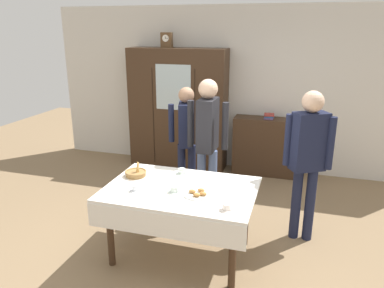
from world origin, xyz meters
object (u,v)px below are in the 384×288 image
at_px(bookshelf_low, 267,147).
at_px(bread_basket, 136,173).
at_px(book_stack, 269,116).
at_px(pastry_plate, 198,194).
at_px(person_beside_shelf, 186,133).
at_px(dining_table, 180,199).
at_px(tea_cup_near_right, 227,207).
at_px(wall_cabinet, 178,109).
at_px(tea_cup_mid_left, 136,188).
at_px(person_behind_table_left, 208,134).
at_px(mantel_clock, 167,40).
at_px(person_near_right_end, 308,152).
at_px(tea_cup_far_right, 174,190).
at_px(tea_cup_mid_right, 182,171).
at_px(spoon_mid_right, 190,181).
at_px(spoon_near_left, 226,186).

distance_m(bookshelf_low, bread_basket, 2.75).
bearing_deg(book_stack, pastry_plate, -98.52).
bearing_deg(person_beside_shelf, book_stack, 51.00).
distance_m(dining_table, tea_cup_near_right, 0.64).
bearing_deg(person_beside_shelf, tea_cup_near_right, -61.69).
xyz_separation_m(wall_cabinet, tea_cup_mid_left, (0.49, -2.76, -0.21)).
distance_m(book_stack, person_behind_table_left, 1.73).
bearing_deg(mantel_clock, person_behind_table_left, -54.80).
height_order(tea_cup_mid_left, bread_basket, bread_basket).
distance_m(wall_cabinet, bread_basket, 2.43).
relative_size(mantel_clock, tea_cup_near_right, 1.85).
xyz_separation_m(bookshelf_low, person_near_right_end, (0.60, -1.90, 0.58)).
bearing_deg(bread_basket, pastry_plate, -18.96).
height_order(bookshelf_low, tea_cup_mid_left, bookshelf_low).
relative_size(dining_table, tea_cup_mid_left, 11.77).
bearing_deg(tea_cup_far_right, bread_basket, 153.32).
xyz_separation_m(tea_cup_mid_right, person_near_right_end, (1.33, 0.34, 0.25)).
xyz_separation_m(pastry_plate, spoon_mid_right, (-0.18, 0.31, -0.01)).
distance_m(mantel_clock, spoon_mid_right, 2.95).
bearing_deg(person_behind_table_left, tea_cup_mid_left, -110.02).
xyz_separation_m(tea_cup_mid_left, pastry_plate, (0.63, 0.09, -0.01)).
distance_m(bookshelf_low, spoon_mid_right, 2.50).
height_order(wall_cabinet, bread_basket, wall_cabinet).
height_order(bookshelf_low, bread_basket, bookshelf_low).
bearing_deg(person_beside_shelf, wall_cabinet, 114.01).
bearing_deg(book_stack, tea_cup_near_right, -91.49).
relative_size(tea_cup_mid_right, spoon_near_left, 1.09).
bearing_deg(book_stack, person_near_right_end, -72.52).
xyz_separation_m(tea_cup_far_right, tea_cup_mid_right, (-0.08, 0.49, -0.00)).
bearing_deg(bread_basket, tea_cup_near_right, -23.85).
distance_m(pastry_plate, person_near_right_end, 1.33).
distance_m(book_stack, spoon_mid_right, 2.49).
distance_m(wall_cabinet, person_behind_table_left, 1.82).
bearing_deg(mantel_clock, wall_cabinet, 0.21).
height_order(tea_cup_near_right, person_beside_shelf, person_beside_shelf).
bearing_deg(tea_cup_mid_right, book_stack, 71.84).
bearing_deg(bookshelf_low, book_stack, 90.00).
height_order(tea_cup_mid_left, tea_cup_near_right, same).
distance_m(mantel_clock, spoon_near_left, 3.13).
bearing_deg(person_behind_table_left, spoon_near_left, -63.05).
bearing_deg(book_stack, dining_table, -103.34).
xyz_separation_m(tea_cup_near_right, tea_cup_mid_right, (-0.66, 0.71, 0.00)).
bearing_deg(wall_cabinet, tea_cup_near_right, -63.41).
bearing_deg(tea_cup_near_right, book_stack, 88.51).
distance_m(dining_table, bread_basket, 0.62).
bearing_deg(bookshelf_low, tea_cup_near_right, -91.49).
height_order(book_stack, person_beside_shelf, person_beside_shelf).
xyz_separation_m(bookshelf_low, person_beside_shelf, (-1.00, -1.23, 0.49)).
height_order(bookshelf_low, person_near_right_end, person_near_right_end).
bearing_deg(person_beside_shelf, tea_cup_mid_right, -75.24).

